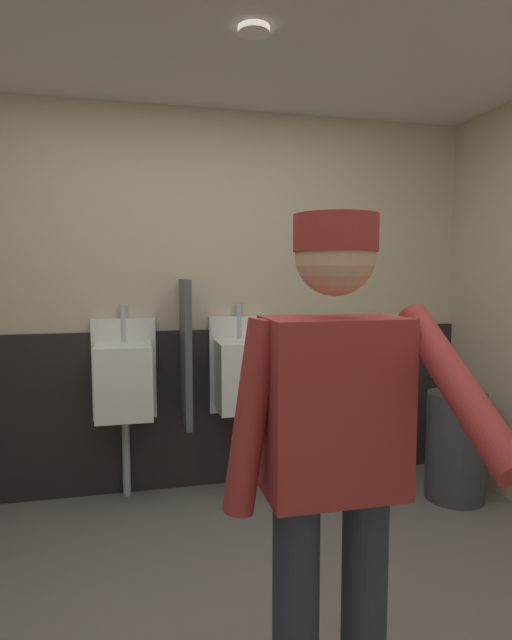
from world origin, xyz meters
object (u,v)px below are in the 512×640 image
person (334,442)px  trash_bin (456,446)px  urinal_middle (242,375)px  urinal_left (124,380)px

person → trash_bin: (1.41, 1.43, -0.60)m
person → trash_bin: size_ratio=2.34×
urinal_middle → trash_bin: urinal_middle is taller
trash_bin → urinal_middle: bearing=161.1°
person → urinal_left: bearing=108.7°
person → trash_bin: 2.09m
person → urinal_middle: bearing=86.4°
urinal_middle → person: bearing=-93.6°
urinal_left → trash_bin: 2.13m
urinal_middle → person: size_ratio=0.78×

